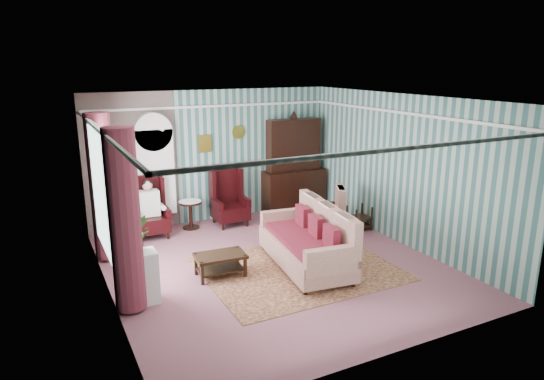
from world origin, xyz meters
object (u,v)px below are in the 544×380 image
coffee_table (220,265)px  seated_woman (149,209)px  nest_table (359,218)px  sofa (305,239)px  wingback_right (230,197)px  round_side_table (191,215)px  dresser_hutch (294,163)px  plant_stand (139,278)px  bookcase (155,178)px  wingback_left (149,208)px  floral_armchair (325,213)px

coffee_table → seated_woman: bearing=104.2°
nest_table → sofa: bearing=-150.0°
wingback_right → round_side_table: 0.92m
seated_woman → coffee_table: bearing=-75.8°
wingback_right → sofa: 2.73m
nest_table → sofa: 2.34m
dresser_hutch → plant_stand: (-4.30, -3.02, -0.78)m
seated_woman → coffee_table: 2.51m
bookcase → round_side_table: (0.65, -0.24, -0.82)m
nest_table → seated_woman: bearing=159.2°
seated_woman → round_side_table: bearing=9.5°
wingback_right → sofa: bearing=-83.5°
bookcase → wingback_left: (-0.25, -0.39, -0.50)m
wingback_right → seated_woman: (-1.75, 0.00, -0.04)m
dresser_hutch → sofa: bearing=-115.8°
seated_woman → floral_armchair: size_ratio=1.36×
dresser_hutch → wingback_right: size_ratio=1.89×
bookcase → nest_table: bookcase is taller
plant_stand → bookcase: bearing=71.5°
seated_woman → plant_stand: 2.87m
coffee_table → wingback_left: bearing=104.2°
dresser_hutch → nest_table: dresser_hutch is taller
seated_woman → bookcase: bearing=57.3°
dresser_hutch → round_side_table: size_ratio=3.93×
wingback_left → bookcase: bearing=57.3°
bookcase → round_side_table: bookcase is taller
plant_stand → coffee_table: bearing=13.9°
coffee_table → wingback_right: bearing=64.6°
dresser_hutch → round_side_table: (-2.60, -0.12, -0.88)m
wingback_left → sofa: wingback_left is taller
wingback_left → coffee_table: bearing=-75.8°
round_side_table → plant_stand: (-1.70, -2.90, 0.10)m
wingback_left → sofa: size_ratio=0.56×
round_side_table → floral_armchair: (2.40, -1.57, 0.13)m
seated_woman → sofa: bearing=-52.8°
sofa → coffee_table: size_ratio=2.66×
dresser_hutch → nest_table: 2.11m
bookcase → coffee_table: (0.36, -2.79, -0.93)m
wingback_left → plant_stand: (-0.80, -2.75, -0.22)m
dresser_hutch → floral_armchair: (-0.20, -1.69, -0.75)m
wingback_left → seated_woman: size_ratio=1.06×
sofa → floral_armchair: bearing=-36.6°
seated_woman → nest_table: (4.07, -1.55, -0.32)m
nest_table → coffee_table: nest_table is taller
wingback_left → plant_stand: size_ratio=1.56×
wingback_right → floral_armchair: 2.11m
dresser_hutch → seated_woman: size_ratio=2.00×
wingback_right → sofa: (0.31, -2.71, -0.11)m
sofa → floral_armchair: 1.80m
wingback_right → coffee_table: size_ratio=1.50×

